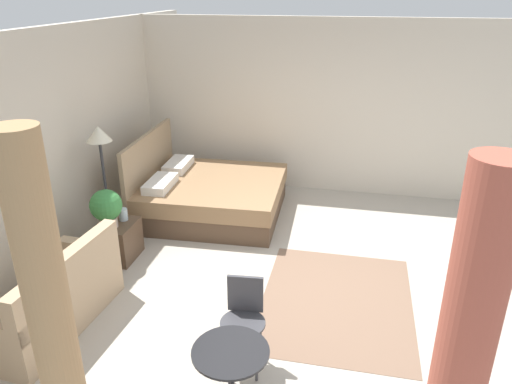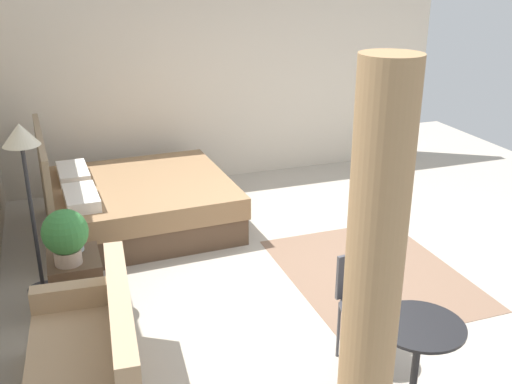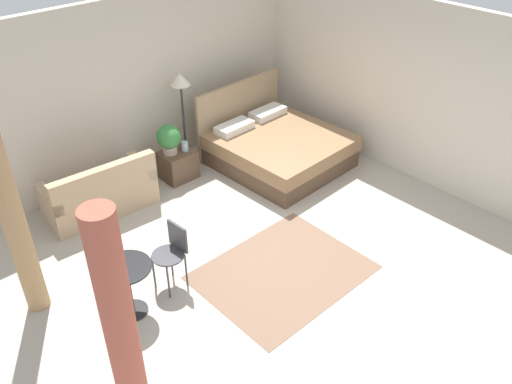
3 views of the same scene
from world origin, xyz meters
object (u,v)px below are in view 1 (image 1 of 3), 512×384
object	(u,v)px
bed	(209,195)
balcony_table	(231,373)
nightstand	(118,241)
vase	(123,214)
potted_plant	(106,207)
floor_lamp	(100,147)
couch	(53,301)
cafe_chair_near_window	(244,313)

from	to	relation	value
bed	balcony_table	size ratio (longest dim) A/B	2.98
nightstand	vase	world-z (taller)	vase
bed	potted_plant	world-z (taller)	bed
vase	floor_lamp	bearing A→B (deg)	53.69
potted_plant	bed	bearing A→B (deg)	-26.16
couch	potted_plant	bearing A→B (deg)	2.04
potted_plant	vase	bearing A→B (deg)	-21.99
balcony_table	potted_plant	bearing A→B (deg)	45.52
balcony_table	nightstand	bearing A→B (deg)	43.56
floor_lamp	balcony_table	distance (m)	3.50
bed	potted_plant	bearing A→B (deg)	153.84
potted_plant	cafe_chair_near_window	xyz separation A→B (m)	(-1.37, -2.00, -0.21)
bed	floor_lamp	bearing A→B (deg)	137.13
potted_plant	vase	distance (m)	0.30
nightstand	cafe_chair_near_window	xyz separation A→B (m)	(-1.47, -1.96, 0.30)
bed	floor_lamp	distance (m)	1.82
nightstand	cafe_chair_near_window	bearing A→B (deg)	-126.86
potted_plant	floor_lamp	xyz separation A→B (m)	(0.47, 0.25, 0.58)
nightstand	balcony_table	bearing A→B (deg)	-136.44
potted_plant	vase	xyz separation A→B (m)	(0.22, -0.09, -0.19)
balcony_table	cafe_chair_near_window	size ratio (longest dim) A/B	0.81
bed	couch	bearing A→B (deg)	165.59
vase	floor_lamp	distance (m)	0.88
vase	cafe_chair_near_window	distance (m)	2.49
bed	couch	size ratio (longest dim) A/B	1.29
bed	couch	xyz separation A→B (m)	(-2.84, 0.73, -0.01)
balcony_table	cafe_chair_near_window	bearing A→B (deg)	4.80
balcony_table	vase	bearing A→B (deg)	41.30
couch	bed	bearing A→B (deg)	-14.41
couch	vase	size ratio (longest dim) A/B	10.60
nightstand	potted_plant	bearing A→B (deg)	157.88
couch	cafe_chair_near_window	distance (m)	1.98
potted_plant	vase	size ratio (longest dim) A/B	3.20
nightstand	potted_plant	distance (m)	0.51
vase	floor_lamp	xyz separation A→B (m)	(0.25, 0.34, 0.78)
potted_plant	balcony_table	bearing A→B (deg)	-134.48
vase	balcony_table	size ratio (longest dim) A/B	0.22
bed	balcony_table	world-z (taller)	bed
nightstand	vase	xyz separation A→B (m)	(0.12, -0.05, 0.31)
bed	cafe_chair_near_window	xyz separation A→B (m)	(-2.95, -1.23, 0.23)
potted_plant	floor_lamp	distance (m)	0.79
bed	nightstand	xyz separation A→B (m)	(-1.48, 0.73, -0.06)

